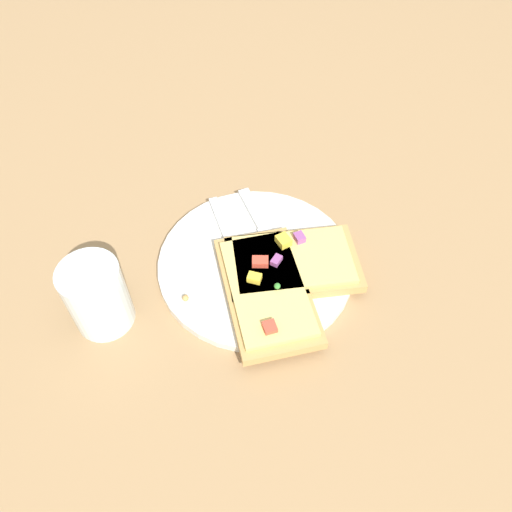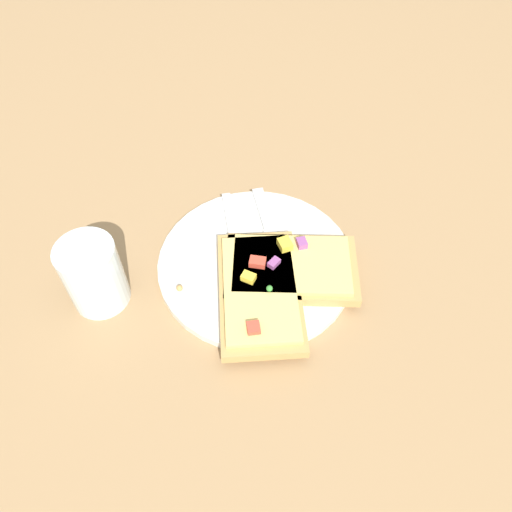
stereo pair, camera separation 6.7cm
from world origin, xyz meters
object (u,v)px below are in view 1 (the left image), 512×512
(fork, at_px, (238,263))
(pizza_slice_corner, at_px, (293,263))
(drinking_glass, at_px, (97,296))
(pizza_slice_main, at_px, (267,290))
(knife, at_px, (266,232))
(plate, at_px, (256,263))

(fork, distance_m, pizza_slice_corner, 0.07)
(fork, bearing_deg, drinking_glass, -84.09)
(pizza_slice_main, height_order, pizza_slice_corner, pizza_slice_corner)
(knife, height_order, drinking_glass, drinking_glass)
(pizza_slice_corner, bearing_deg, fork, -11.05)
(plate, height_order, knife, knife)
(pizza_slice_corner, bearing_deg, knife, -67.18)
(pizza_slice_main, bearing_deg, drinking_glass, 84.56)
(fork, xyz_separation_m, drinking_glass, (0.07, 0.17, 0.03))
(fork, height_order, pizza_slice_corner, pizza_slice_corner)
(knife, xyz_separation_m, pizza_slice_main, (-0.07, 0.08, 0.01))
(fork, xyz_separation_m, pizza_slice_corner, (-0.06, -0.05, 0.01))
(pizza_slice_corner, bearing_deg, plate, -20.28)
(fork, bearing_deg, plate, 87.07)
(pizza_slice_main, bearing_deg, pizza_slice_corner, -52.65)
(fork, relative_size, pizza_slice_corner, 1.04)
(drinking_glass, bearing_deg, fork, -112.29)
(fork, distance_m, pizza_slice_main, 0.06)
(knife, relative_size, pizza_slice_corner, 0.99)
(pizza_slice_main, relative_size, drinking_glass, 2.17)
(plate, xyz_separation_m, fork, (0.01, 0.02, 0.01))
(fork, distance_m, knife, 0.07)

